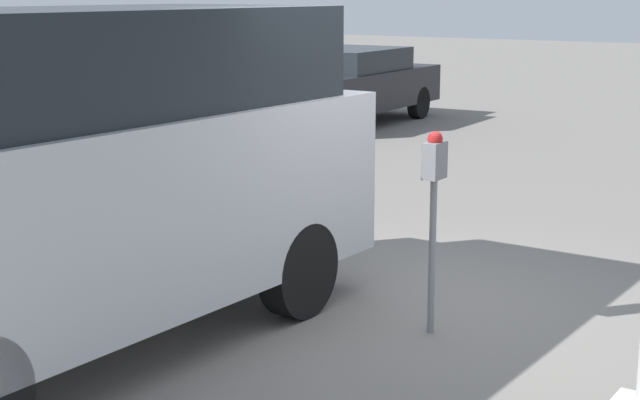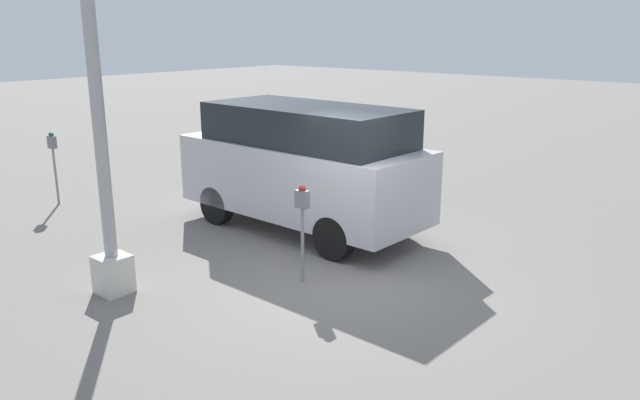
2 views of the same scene
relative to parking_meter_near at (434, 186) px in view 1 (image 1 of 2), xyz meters
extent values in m
plane|color=slate|center=(-0.36, -0.47, -1.08)|extent=(80.00, 80.00, 0.00)
cylinder|color=gray|center=(0.00, 0.00, -0.52)|extent=(0.05, 0.05, 1.13)
cube|color=slate|center=(0.00, 0.00, 0.18)|extent=(0.20, 0.12, 0.26)
sphere|color=maroon|center=(0.00, 0.00, 0.33)|extent=(0.11, 0.11, 0.11)
cube|color=#B2B2B7|center=(1.67, -1.87, -0.08)|extent=(4.77, 1.99, 1.27)
cube|color=black|center=(1.56, -1.87, 0.89)|extent=(3.82, 1.82, 0.68)
cylinder|color=black|center=(0.22, -1.00, -0.72)|extent=(0.74, 0.24, 0.73)
cylinder|color=black|center=(0.19, -2.67, -0.72)|extent=(0.74, 0.24, 0.73)
cube|color=black|center=(-9.37, -6.42, -0.44)|extent=(4.14, 1.94, 0.68)
cube|color=black|center=(-9.17, -6.41, 0.10)|extent=(2.31, 1.71, 0.40)
cube|color=orange|center=(-11.32, -7.09, -0.63)|extent=(0.09, 0.12, 0.20)
cylinder|color=black|center=(-10.59, -7.25, -0.78)|extent=(0.62, 0.24, 0.61)
cylinder|color=black|center=(-10.67, -5.73, -0.78)|extent=(0.62, 0.24, 0.61)
cylinder|color=black|center=(-8.08, -7.11, -0.78)|extent=(0.62, 0.24, 0.61)
cylinder|color=black|center=(-8.16, -5.59, -0.78)|extent=(0.62, 0.24, 0.61)
camera|label=1|loc=(6.07, 3.05, 1.35)|focal=55.00mm
camera|label=2|loc=(-5.77, 6.42, 2.55)|focal=35.00mm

